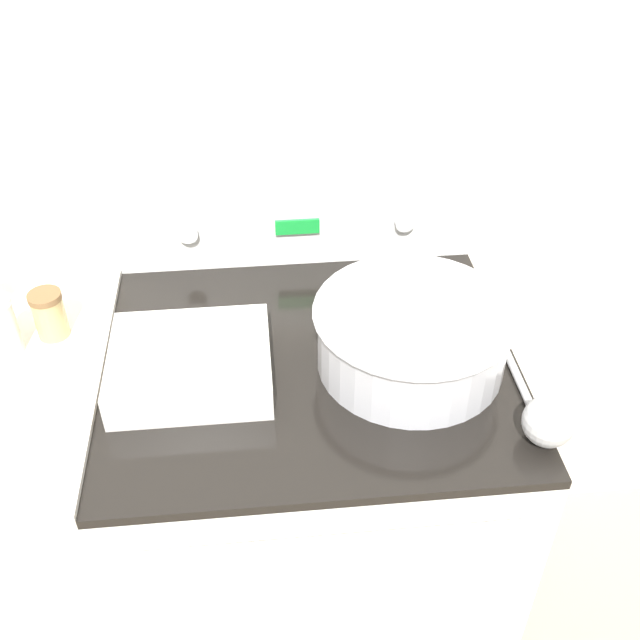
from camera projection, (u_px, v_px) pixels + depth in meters
kitchen_wall at (292, 111)px, 1.46m from camera, size 8.00×0.05×2.50m
stove_range at (312, 513)px, 1.66m from camera, size 0.74×0.70×0.95m
control_panel at (296, 222)px, 1.55m from camera, size 0.74×0.07×0.17m
side_counter at (31, 535)px, 1.61m from camera, size 0.48×0.67×0.96m
mixing_bowl at (412, 333)px, 1.30m from camera, size 0.35×0.35×0.12m
casserole_dish at (191, 362)px, 1.28m from camera, size 0.27×0.23×0.07m
ladle at (545, 417)px, 1.18m from camera, size 0.08×0.34×0.08m
spice_jar_brown_cap at (49, 314)px, 1.35m from camera, size 0.06×0.06×0.09m
spice_jar_white_cap at (4, 325)px, 1.31m from camera, size 0.05×0.05×0.11m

